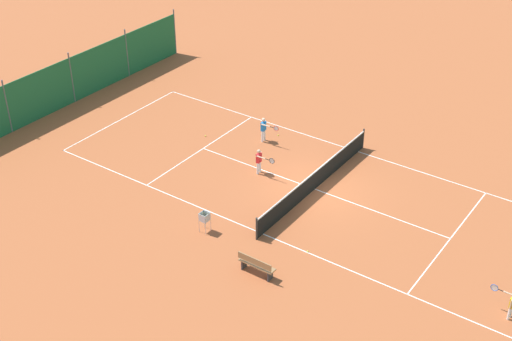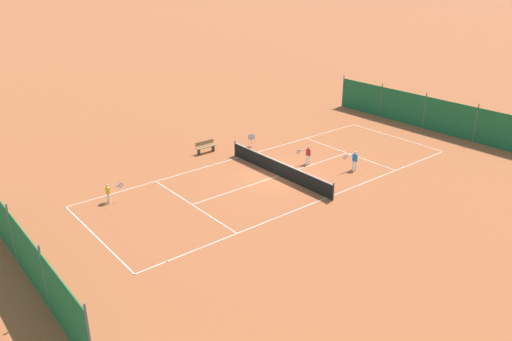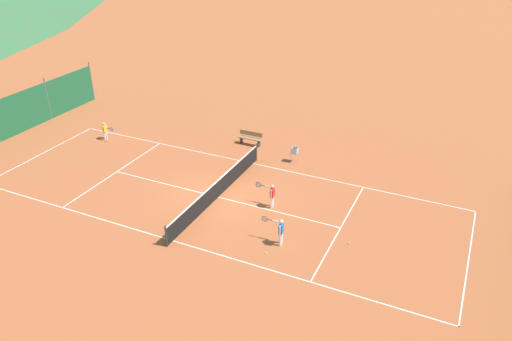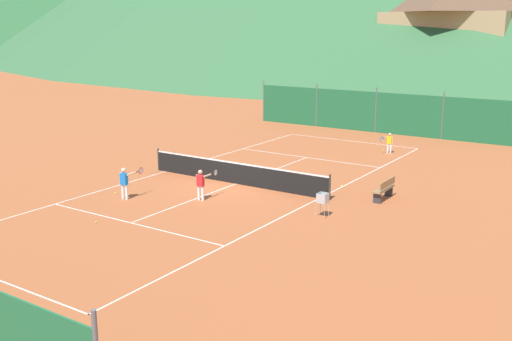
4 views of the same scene
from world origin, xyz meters
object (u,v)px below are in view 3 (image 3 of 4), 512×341
at_px(tennis_net, 218,189).
at_px(tennis_ball_alley_right, 94,140).
at_px(player_near_service, 105,130).
at_px(ball_hopper, 295,152).
at_px(tennis_ball_alley_left, 349,243).
at_px(player_far_baseline, 280,230).
at_px(courtside_bench, 250,138).
at_px(tennis_ball_by_net_left, 266,253).
at_px(tennis_ball_far_corner, 4,190).
at_px(tennis_ball_service_box, 220,156).
at_px(player_far_service, 271,194).

bearing_deg(tennis_net, tennis_ball_alley_right, 75.58).
relative_size(player_near_service, ball_hopper, 1.25).
xyz_separation_m(player_near_service, tennis_ball_alley_left, (-4.20, -16.84, -0.62)).
distance_m(tennis_net, player_far_baseline, 4.94).
distance_m(tennis_net, player_near_service, 10.28).
bearing_deg(courtside_bench, tennis_ball_by_net_left, -150.81).
bearing_deg(player_far_baseline, player_near_service, 68.71).
relative_size(tennis_ball_alley_left, tennis_ball_alley_right, 1.00).
bearing_deg(tennis_ball_alley_left, tennis_ball_far_corner, 100.10).
relative_size(tennis_net, tennis_ball_far_corner, 139.09).
bearing_deg(ball_hopper, tennis_ball_far_corner, 127.24).
relative_size(player_far_baseline, tennis_ball_service_box, 19.46).
distance_m(tennis_ball_far_corner, tennis_ball_alley_right, 6.78).
relative_size(player_near_service, tennis_ball_service_box, 16.88).
bearing_deg(tennis_ball_by_net_left, tennis_ball_alley_left, -53.83).
distance_m(player_near_service, tennis_ball_alley_right, 0.99).
distance_m(player_near_service, courtside_bench, 9.10).
xyz_separation_m(tennis_net, courtside_bench, (6.34, 1.24, -0.05)).
bearing_deg(player_far_baseline, tennis_ball_by_net_left, 163.09).
bearing_deg(courtside_bench, tennis_ball_far_corner, 139.01).
bearing_deg(tennis_ball_far_corner, tennis_ball_alley_right, -0.05).
distance_m(tennis_ball_by_net_left, tennis_ball_service_box, 9.56).
bearing_deg(tennis_ball_far_corner, tennis_ball_alley_left, -79.90).
relative_size(ball_hopper, courtside_bench, 0.59).
height_order(player_far_service, courtside_bench, player_far_service).
bearing_deg(tennis_ball_alley_left, player_far_baseline, 115.65).
bearing_deg(tennis_ball_service_box, courtside_bench, -21.11).
xyz_separation_m(tennis_ball_far_corner, tennis_ball_alley_left, (3.10, -17.41, 0.00)).
xyz_separation_m(tennis_ball_service_box, ball_hopper, (1.23, -4.18, 0.63)).
xyz_separation_m(player_near_service, courtside_bench, (3.16, -8.53, -0.20)).
xyz_separation_m(tennis_net, player_far_baseline, (-2.32, -4.36, 0.25)).
bearing_deg(tennis_net, tennis_ball_service_box, 27.53).
bearing_deg(tennis_ball_far_corner, courtside_bench, -40.99).
distance_m(player_far_baseline, tennis_ball_by_net_left, 1.16).
distance_m(player_far_service, ball_hopper, 5.04).
bearing_deg(tennis_ball_by_net_left, tennis_ball_alley_right, 67.89).
bearing_deg(tennis_net, player_far_baseline, -118.08).
xyz_separation_m(player_near_service, ball_hopper, (2.12, -11.83, 0.01)).
height_order(tennis_ball_by_net_left, courtside_bench, courtside_bench).
distance_m(player_far_baseline, tennis_ball_far_corner, 14.82).
bearing_deg(player_far_service, player_far_baseline, -149.43).
bearing_deg(courtside_bench, tennis_ball_service_box, 158.89).
bearing_deg(tennis_ball_alley_left, courtside_bench, 48.46).
bearing_deg(player_far_service, tennis_net, 96.30).
bearing_deg(tennis_ball_alley_right, tennis_ball_far_corner, 179.95).
distance_m(player_far_service, tennis_ball_far_corner, 13.88).
xyz_separation_m(player_far_baseline, tennis_ball_service_box, (6.39, 6.48, -0.72)).
bearing_deg(tennis_ball_by_net_left, player_far_baseline, -16.91).
bearing_deg(player_near_service, courtside_bench, -69.66).
height_order(tennis_net, player_near_service, player_near_service).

